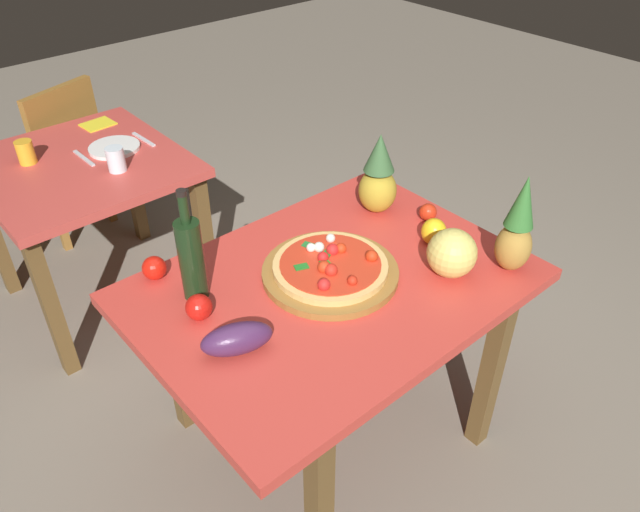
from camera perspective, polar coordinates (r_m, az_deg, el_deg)
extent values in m
plane|color=gray|center=(2.46, 0.92, -15.72)|extent=(10.00, 10.00, 0.00)
cube|color=brown|center=(1.86, -0.08, -22.69)|extent=(0.06, 0.06, 0.69)
cube|color=brown|center=(2.25, 15.54, -10.59)|extent=(0.06, 0.06, 0.69)
cube|color=brown|center=(2.29, -13.24, -9.21)|extent=(0.06, 0.06, 0.69)
cube|color=brown|center=(2.61, 1.72, -1.35)|extent=(0.06, 0.06, 0.69)
cube|color=#C93A30|center=(1.95, 1.12, -2.85)|extent=(1.22, 0.89, 0.04)
cube|color=brown|center=(2.65, -23.69, -4.44)|extent=(0.06, 0.06, 0.69)
cube|color=brown|center=(2.84, -10.63, 1.41)|extent=(0.06, 0.06, 0.69)
cube|color=brown|center=(3.39, -17.04, 6.55)|extent=(0.06, 0.06, 0.69)
cube|color=#C2423A|center=(2.83, -21.46, 7.81)|extent=(0.81, 0.86, 0.04)
cube|color=olive|center=(3.90, -22.58, 7.00)|extent=(0.04, 0.04, 0.41)
cube|color=olive|center=(3.75, -26.31, 4.71)|extent=(0.04, 0.04, 0.41)
cube|color=olive|center=(3.67, -19.28, 5.89)|extent=(0.04, 0.04, 0.41)
cube|color=olive|center=(3.50, -23.12, 3.41)|extent=(0.04, 0.04, 0.41)
cube|color=olive|center=(3.60, -23.67, 8.36)|extent=(0.51, 0.51, 0.04)
cube|color=olive|center=(3.38, -22.63, 11.04)|extent=(0.39, 0.17, 0.40)
cylinder|color=olive|center=(1.96, 0.96, -1.54)|extent=(0.44, 0.44, 0.02)
cylinder|color=#E7B666|center=(1.94, 0.96, -0.99)|extent=(0.37, 0.37, 0.02)
cylinder|color=red|center=(1.93, 0.97, -0.69)|extent=(0.32, 0.32, 0.00)
sphere|color=red|center=(1.95, 4.82, 0.00)|extent=(0.04, 0.04, 0.04)
sphere|color=red|center=(1.90, 0.37, -1.03)|extent=(0.04, 0.04, 0.04)
sphere|color=red|center=(1.98, 1.96, 0.72)|extent=(0.04, 0.04, 0.04)
sphere|color=red|center=(1.83, 0.36, -2.67)|extent=(0.04, 0.04, 0.04)
sphere|color=red|center=(1.89, 1.03, -1.32)|extent=(0.04, 0.04, 0.04)
sphere|color=red|center=(1.97, 1.16, 0.59)|extent=(0.04, 0.04, 0.04)
sphere|color=red|center=(1.94, 0.28, -0.11)|extent=(0.04, 0.04, 0.04)
sphere|color=red|center=(1.85, 3.09, -2.26)|extent=(0.03, 0.03, 0.03)
cube|color=#216E24|center=(1.97, 0.65, 0.22)|extent=(0.05, 0.04, 0.00)
cube|color=#217925|center=(1.91, -1.74, -1.01)|extent=(0.05, 0.04, 0.00)
cube|color=#248422|center=(1.92, 0.46, -0.79)|extent=(0.04, 0.05, 0.00)
cube|color=#257930|center=(2.01, -1.02, 1.00)|extent=(0.04, 0.05, 0.00)
sphere|color=silver|center=(2.03, 0.99, 1.66)|extent=(0.03, 0.03, 0.03)
sphere|color=white|center=(1.98, -0.09, 0.83)|extent=(0.03, 0.03, 0.03)
sphere|color=white|center=(1.98, -0.85, 0.79)|extent=(0.03, 0.03, 0.03)
cylinder|color=black|center=(1.85, -11.84, -0.40)|extent=(0.08, 0.08, 0.26)
cylinder|color=black|center=(1.75, -12.55, 4.25)|extent=(0.03, 0.03, 0.09)
cylinder|color=black|center=(1.72, -12.78, 5.75)|extent=(0.03, 0.03, 0.02)
ellipsoid|color=#AC8136|center=(2.04, 17.51, 0.81)|extent=(0.11, 0.11, 0.17)
cone|color=#32712F|center=(1.95, 18.39, 4.85)|extent=(0.09, 0.09, 0.17)
ellipsoid|color=#B3972B|center=(2.26, 5.37, 6.08)|extent=(0.14, 0.14, 0.17)
cone|color=#365F35|center=(2.18, 5.59, 9.56)|extent=(0.11, 0.11, 0.14)
sphere|color=#DFCE65|center=(1.97, 12.16, 0.26)|extent=(0.16, 0.16, 0.16)
ellipsoid|color=yellow|center=(2.13, 10.53, 2.25)|extent=(0.09, 0.09, 0.09)
ellipsoid|color=#46244C|center=(1.70, -7.74, -7.64)|extent=(0.22, 0.16, 0.09)
sphere|color=red|center=(1.82, -11.19, -4.70)|extent=(0.08, 0.08, 0.08)
sphere|color=red|center=(2.25, 10.01, 4.04)|extent=(0.06, 0.06, 0.06)
sphere|color=red|center=(2.00, -15.16, -1.08)|extent=(0.08, 0.08, 0.08)
cylinder|color=gold|center=(2.87, -25.68, 8.69)|extent=(0.07, 0.07, 0.10)
cylinder|color=silver|center=(2.67, -18.44, 8.53)|extent=(0.07, 0.07, 0.10)
cylinder|color=white|center=(2.87, -18.57, 9.53)|extent=(0.22, 0.22, 0.02)
cube|color=silver|center=(2.83, -21.10, 8.49)|extent=(0.02, 0.18, 0.01)
cube|color=silver|center=(2.92, -16.09, 10.38)|extent=(0.02, 0.18, 0.01)
cube|color=yellow|center=(3.14, -19.95, 11.44)|extent=(0.15, 0.13, 0.01)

